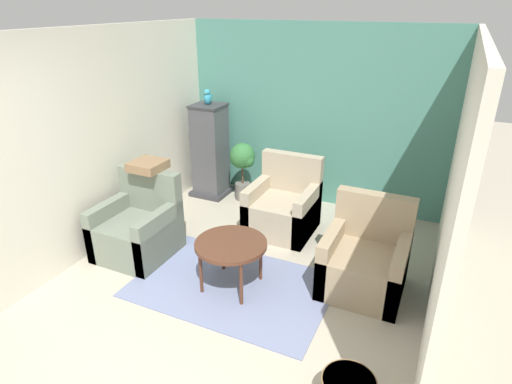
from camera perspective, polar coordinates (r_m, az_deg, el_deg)
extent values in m
plane|color=#B2A893|center=(3.74, -13.40, -23.52)|extent=(20.00, 20.00, 0.00)
cube|color=#4C897A|center=(6.10, 7.72, 9.89)|extent=(3.80, 0.06, 2.50)
cube|color=beige|center=(5.42, -18.39, 7.06)|extent=(0.06, 3.75, 2.50)
cube|color=beige|center=(4.03, 24.89, 0.25)|extent=(0.06, 3.75, 2.50)
cube|color=slate|center=(4.58, -3.22, -12.32)|extent=(2.01, 1.33, 0.01)
cylinder|color=#512D1E|center=(4.31, -3.37, -6.96)|extent=(0.73, 0.73, 0.04)
cylinder|color=#512D1E|center=(4.38, -7.36, -10.60)|extent=(0.04, 0.04, 0.49)
cylinder|color=#512D1E|center=(4.20, -1.99, -12.17)|extent=(0.04, 0.04, 0.49)
cylinder|color=#512D1E|center=(4.71, -4.44, -7.80)|extent=(0.04, 0.04, 0.49)
cylinder|color=#512D1E|center=(4.53, 0.63, -9.11)|extent=(0.04, 0.04, 0.49)
cube|color=slate|center=(5.16, -15.60, -5.85)|extent=(0.80, 0.79, 0.45)
cube|color=slate|center=(5.17, -13.90, 0.32)|extent=(0.80, 0.14, 0.50)
cube|color=slate|center=(5.33, -18.52, -4.16)|extent=(0.12, 0.79, 0.62)
cube|color=slate|center=(4.92, -12.66, -5.88)|extent=(0.12, 0.79, 0.62)
cube|color=#9E896B|center=(4.54, 14.10, -10.18)|extent=(0.80, 0.79, 0.45)
cube|color=#9E896B|center=(4.58, 15.55, -3.09)|extent=(0.80, 0.14, 0.50)
cube|color=#9E896B|center=(4.54, 10.00, -8.39)|extent=(0.12, 0.79, 0.62)
cube|color=#9E896B|center=(4.46, 18.53, -10.07)|extent=(0.12, 0.79, 0.62)
cube|color=tan|center=(5.48, 3.46, -3.11)|extent=(0.80, 0.79, 0.45)
cube|color=tan|center=(5.56, 4.84, 2.66)|extent=(0.80, 0.14, 0.50)
cube|color=tan|center=(5.56, 0.23, -1.62)|extent=(0.12, 0.79, 0.62)
cube|color=tan|center=(5.34, 6.87, -2.95)|extent=(0.12, 0.79, 0.62)
cube|color=#353539|center=(6.66, -5.87, 0.13)|extent=(0.53, 0.53, 0.06)
cube|color=#4C4C51|center=(6.42, -6.13, 5.64)|extent=(0.43, 0.43, 1.29)
cube|color=#353539|center=(6.24, -6.40, 11.39)|extent=(0.45, 0.45, 0.03)
ellipsoid|color=teal|center=(6.22, -6.44, 12.27)|extent=(0.10, 0.13, 0.17)
sphere|color=teal|center=(6.19, -6.56, 13.07)|extent=(0.09, 0.09, 0.09)
cone|color=gold|center=(6.16, -6.75, 12.95)|extent=(0.04, 0.04, 0.04)
cone|color=teal|center=(6.27, -6.15, 12.23)|extent=(0.05, 0.11, 0.14)
cylinder|color=#66605B|center=(6.40, -1.77, 0.14)|extent=(0.22, 0.22, 0.25)
cylinder|color=brown|center=(6.29, -1.81, 2.44)|extent=(0.03, 0.03, 0.30)
sphere|color=#337038|center=(6.19, -1.84, 4.84)|extent=(0.37, 0.37, 0.37)
sphere|color=#337038|center=(6.29, -2.51, 4.51)|extent=(0.22, 0.22, 0.22)
sphere|color=#337038|center=(6.14, -1.17, 4.23)|extent=(0.20, 0.20, 0.20)
cylinder|color=brown|center=(3.35, 12.33, -23.47)|extent=(0.40, 0.40, 0.02)
cube|color=#846647|center=(5.06, -14.23, 3.45)|extent=(0.37, 0.37, 0.10)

